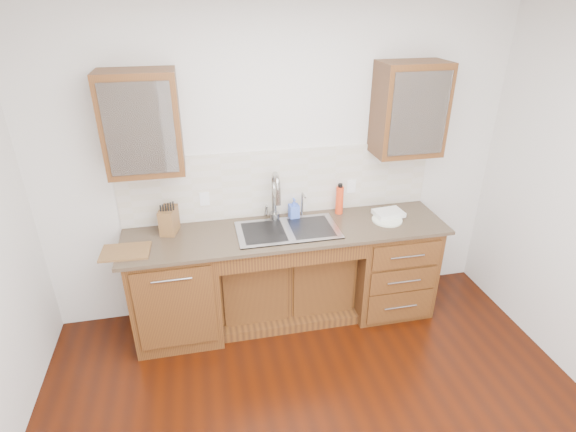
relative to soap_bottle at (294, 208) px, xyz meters
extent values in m
cube|color=silver|center=(-0.10, 0.17, 0.35)|extent=(4.00, 0.10, 2.70)
cube|color=#593014|center=(-1.05, -0.19, -0.56)|extent=(0.70, 0.62, 0.88)
cube|color=#593014|center=(-0.10, -0.10, -0.65)|extent=(1.20, 0.44, 0.70)
cube|color=#593014|center=(0.85, -0.19, -0.56)|extent=(0.70, 0.62, 0.88)
cube|color=#84705B|center=(-0.10, -0.20, -0.11)|extent=(2.70, 0.65, 0.03)
cube|color=beige|center=(-0.10, 0.11, 0.20)|extent=(2.70, 0.02, 0.59)
cube|color=#9E9EA5|center=(-0.10, -0.22, -0.18)|extent=(0.84, 0.46, 0.19)
cylinder|color=#999993|center=(-0.17, 0.01, 0.11)|extent=(0.04, 0.04, 0.40)
cylinder|color=#999993|center=(0.08, 0.02, 0.03)|extent=(0.02, 0.02, 0.24)
cube|color=#593014|center=(-1.15, -0.05, 0.82)|extent=(0.55, 0.34, 0.75)
cube|color=#593014|center=(0.95, -0.05, 0.82)|extent=(0.55, 0.34, 0.75)
cube|color=white|center=(-0.75, 0.10, 0.12)|extent=(0.08, 0.01, 0.12)
cube|color=white|center=(0.55, 0.10, 0.12)|extent=(0.08, 0.01, 0.12)
imported|color=#4669DF|center=(0.00, 0.00, 0.00)|extent=(0.09, 0.09, 0.18)
cylinder|color=#EA3E18|center=(0.41, 0.01, 0.03)|extent=(0.07, 0.07, 0.25)
cylinder|color=silver|center=(0.78, -0.22, -0.09)|extent=(0.34, 0.34, 0.01)
cube|color=white|center=(0.82, -0.15, -0.06)|extent=(0.26, 0.20, 0.04)
cube|color=brown|center=(-1.05, -0.04, 0.01)|extent=(0.16, 0.22, 0.21)
cube|color=olive|center=(-1.38, -0.30, -0.08)|extent=(0.37, 0.27, 0.02)
imported|color=white|center=(-1.24, -0.05, 0.77)|extent=(0.14, 0.14, 0.09)
imported|color=white|center=(-1.01, -0.05, 0.77)|extent=(0.14, 0.14, 0.10)
imported|color=silver|center=(0.80, -0.05, 0.77)|extent=(0.14, 0.14, 0.09)
imported|color=silver|center=(1.00, -0.05, 0.77)|extent=(0.11, 0.11, 0.10)
camera|label=1|loc=(-0.78, -3.42, 1.68)|focal=28.00mm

